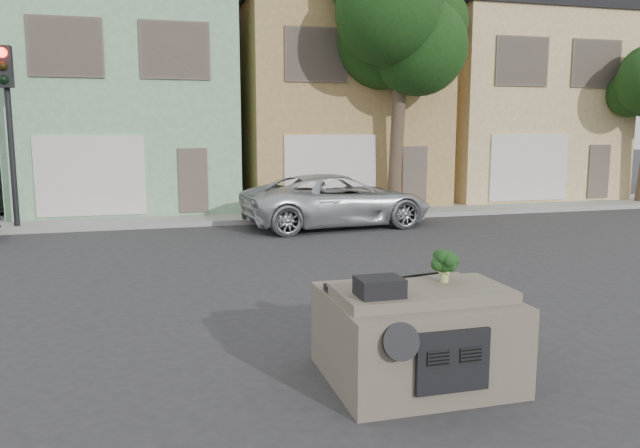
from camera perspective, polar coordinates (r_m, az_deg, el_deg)
name	(u,v)px	position (r m, az deg, el deg)	size (l,w,h in m)	color
ground_plane	(338,307)	(10.20, 1.68, -7.61)	(120.00, 120.00, 0.00)	#303033
sidewalk	(243,216)	(20.26, -7.08, 0.78)	(40.00, 3.00, 0.15)	gray
townhouse_mint	(128,102)	(23.88, -17.18, 10.57)	(7.20, 8.20, 7.55)	#84B489
townhouse_tan	(328,105)	(24.84, 0.70, 10.87)	(7.20, 8.20, 7.55)	#AB8950
townhouse_beige	(498,106)	(27.87, 15.93, 10.31)	(7.20, 8.20, 7.55)	#D6B67C
silver_pickup	(337,226)	(18.37, 1.60, -0.22)	(2.56, 5.56, 1.55)	#B9BCBF
traffic_signal	(10,140)	(19.20, -26.47, 6.90)	(0.40, 0.40, 5.10)	black
tree_near	(398,85)	(20.76, 7.12, 12.52)	(4.40, 4.00, 8.50)	#153510
car_dashboard	(415,332)	(7.35, 8.69, -9.72)	(2.00, 1.80, 1.12)	#655C4D
instrument_hump	(379,287)	(6.64, 5.46, -5.74)	(0.48, 0.38, 0.20)	black
wiper_arm	(425,274)	(7.64, 9.55, -4.57)	(0.70, 0.03, 0.02)	black
broccoli	(445,266)	(7.32, 11.33, -3.76)	(0.32, 0.32, 0.39)	black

